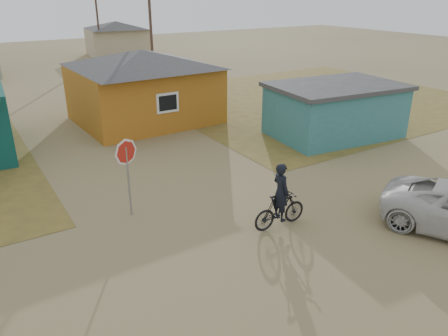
{
  "coord_description": "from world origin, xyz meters",
  "views": [
    {
      "loc": [
        -6.37,
        -8.52,
        6.91
      ],
      "look_at": [
        0.82,
        3.0,
        1.3
      ],
      "focal_mm": 35.0,
      "sensor_mm": 36.0,
      "label": 1
    }
  ],
  "objects": [
    {
      "name": "utility_pole_far",
      "position": [
        7.5,
        38.0,
        4.14
      ],
      "size": [
        1.4,
        0.2,
        8.0
      ],
      "color": "#48352B",
      "rests_on": "ground"
    },
    {
      "name": "grass_ne",
      "position": [
        14.0,
        13.0,
        0.01
      ],
      "size": [
        20.0,
        18.0,
        0.0
      ],
      "primitive_type": "cube",
      "color": "olive",
      "rests_on": "ground"
    },
    {
      "name": "stop_sign",
      "position": [
        -2.22,
        3.88,
        1.92
      ],
      "size": [
        0.86,
        0.07,
        2.63
      ],
      "color": "gray",
      "rests_on": "ground"
    },
    {
      "name": "house_yellow",
      "position": [
        2.5,
        14.0,
        2.0
      ],
      "size": [
        7.72,
        6.76,
        3.9
      ],
      "color": "#AB651A",
      "rests_on": "ground"
    },
    {
      "name": "house_beige_east",
      "position": [
        10.0,
        40.0,
        1.86
      ],
      "size": [
        6.95,
        6.05,
        3.6
      ],
      "color": "tan",
      "rests_on": "ground"
    },
    {
      "name": "utility_pole_near",
      "position": [
        6.5,
        22.0,
        4.14
      ],
      "size": [
        1.4,
        0.2,
        8.0
      ],
      "color": "#48352B",
      "rests_on": "ground"
    },
    {
      "name": "cyclist",
      "position": [
        1.42,
        0.71,
        0.77
      ],
      "size": [
        1.88,
        0.69,
        2.11
      ],
      "color": "black",
      "rests_on": "ground"
    },
    {
      "name": "ground",
      "position": [
        0.0,
        0.0,
        0.0
      ],
      "size": [
        120.0,
        120.0,
        0.0
      ],
      "primitive_type": "plane",
      "color": "olive"
    },
    {
      "name": "shed_turquoise",
      "position": [
        9.5,
        6.5,
        1.31
      ],
      "size": [
        6.71,
        4.93,
        2.6
      ],
      "color": "#367778",
      "rests_on": "ground"
    }
  ]
}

